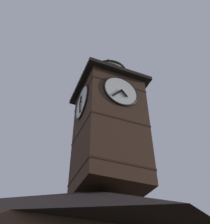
# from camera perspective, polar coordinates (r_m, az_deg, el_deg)

# --- Properties ---
(clock_tower) EXTENTS (4.07, 4.07, 10.06)m
(clock_tower) POSITION_cam_1_polar(r_m,az_deg,el_deg) (15.65, 0.85, -1.95)
(clock_tower) COLOR #422B1E
(clock_tower) RESTS_ON building_main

